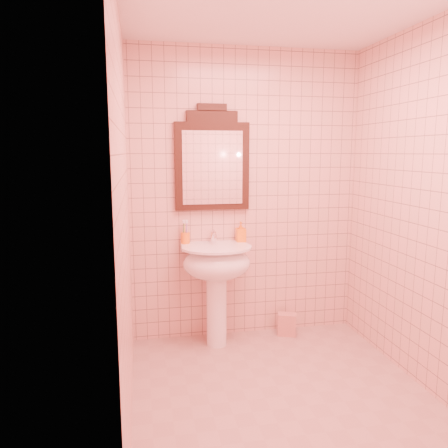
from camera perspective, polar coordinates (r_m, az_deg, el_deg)
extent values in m
plane|color=tan|center=(3.19, 7.72, -21.40)|extent=(2.20, 2.20, 0.00)
cube|color=#DBAB99|center=(3.82, 2.84, 3.67)|extent=(2.00, 0.02, 2.50)
cylinder|color=white|center=(3.75, -0.98, -10.58)|extent=(0.17, 0.17, 0.70)
ellipsoid|color=white|center=(3.62, -0.94, -5.17)|extent=(0.56, 0.46, 0.28)
cube|color=white|center=(3.75, -1.39, -2.85)|extent=(0.56, 0.15, 0.05)
cylinder|color=white|center=(3.59, -0.95, -3.08)|extent=(0.58, 0.58, 0.02)
cylinder|color=white|center=(3.74, -1.39, -1.72)|extent=(0.04, 0.04, 0.09)
cylinder|color=white|center=(3.68, -1.25, -1.35)|extent=(0.02, 0.10, 0.02)
cylinder|color=white|center=(3.63, -1.12, -1.80)|extent=(0.02, 0.02, 0.04)
cube|color=white|center=(3.73, -1.42, -0.87)|extent=(0.02, 0.07, 0.01)
cube|color=black|center=(3.72, -1.56, 7.52)|extent=(0.63, 0.05, 0.73)
cube|color=black|center=(3.73, -1.59, 13.88)|extent=(0.43, 0.05, 0.09)
cube|color=black|center=(3.73, -1.59, 14.97)|extent=(0.24, 0.05, 0.06)
cube|color=white|center=(3.69, -1.48, 7.35)|extent=(0.51, 0.01, 0.61)
cylinder|color=orange|center=(3.71, -5.07, -1.84)|extent=(0.08, 0.08, 0.09)
cylinder|color=silver|center=(3.70, -4.81, -1.21)|extent=(0.01, 0.01, 0.18)
cylinder|color=#338CD8|center=(3.72, -4.97, -1.18)|extent=(0.01, 0.01, 0.18)
cylinder|color=#E5334C|center=(3.72, -5.23, -1.19)|extent=(0.01, 0.01, 0.18)
cylinder|color=#3FBF59|center=(3.70, -5.34, -1.23)|extent=(0.01, 0.01, 0.18)
cylinder|color=#D8CC4C|center=(3.69, -5.18, -1.27)|extent=(0.01, 0.01, 0.18)
cylinder|color=purple|center=(3.69, -4.92, -1.26)|extent=(0.01, 0.01, 0.18)
imported|color=orange|center=(3.76, 2.20, -1.03)|extent=(0.08, 0.08, 0.17)
cube|color=tan|center=(4.06, 8.21, -12.84)|extent=(0.19, 0.16, 0.20)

